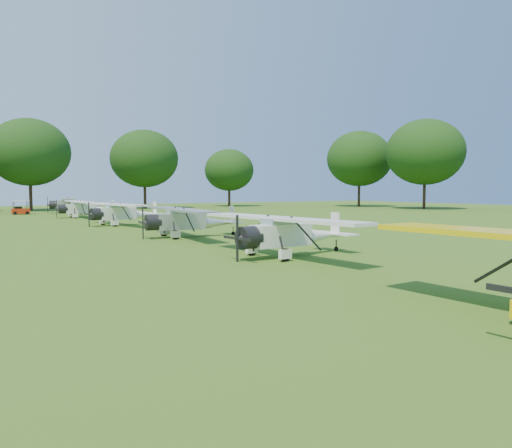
{
  "coord_description": "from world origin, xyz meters",
  "views": [
    {
      "loc": [
        -12.17,
        -19.38,
        3.01
      ],
      "look_at": [
        -0.02,
        0.19,
        1.4
      ],
      "focal_mm": 35.0,
      "sensor_mm": 36.0,
      "label": 1
    }
  ],
  "objects_px": {
    "golf_cart": "(20,210)",
    "aircraft_3": "(289,231)",
    "aircraft_5": "(123,211)",
    "aircraft_4": "(188,219)",
    "aircraft_7": "(73,203)",
    "aircraft_6": "(85,207)"
  },
  "relations": [
    {
      "from": "aircraft_3",
      "to": "golf_cart",
      "type": "bearing_deg",
      "value": 91.15
    },
    {
      "from": "aircraft_3",
      "to": "aircraft_4",
      "type": "bearing_deg",
      "value": 85.02
    },
    {
      "from": "golf_cart",
      "to": "aircraft_3",
      "type": "bearing_deg",
      "value": -84.17
    },
    {
      "from": "aircraft_3",
      "to": "aircraft_4",
      "type": "relative_size",
      "value": 0.99
    },
    {
      "from": "aircraft_5",
      "to": "aircraft_6",
      "type": "bearing_deg",
      "value": 82.47
    },
    {
      "from": "aircraft_6",
      "to": "golf_cart",
      "type": "distance_m",
      "value": 12.02
    },
    {
      "from": "aircraft_4",
      "to": "aircraft_7",
      "type": "height_order",
      "value": "aircraft_7"
    },
    {
      "from": "aircraft_3",
      "to": "aircraft_5",
      "type": "distance_m",
      "value": 23.21
    },
    {
      "from": "aircraft_6",
      "to": "aircraft_7",
      "type": "relative_size",
      "value": 0.91
    },
    {
      "from": "aircraft_5",
      "to": "aircraft_3",
      "type": "bearing_deg",
      "value": -96.65
    },
    {
      "from": "aircraft_4",
      "to": "aircraft_5",
      "type": "distance_m",
      "value": 12.5
    },
    {
      "from": "aircraft_3",
      "to": "aircraft_4",
      "type": "distance_m",
      "value": 10.71
    },
    {
      "from": "aircraft_5",
      "to": "aircraft_4",
      "type": "bearing_deg",
      "value": -96.13
    },
    {
      "from": "aircraft_6",
      "to": "aircraft_7",
      "type": "xyz_separation_m",
      "value": [
        1.26,
        11.57,
        0.1
      ]
    },
    {
      "from": "aircraft_3",
      "to": "golf_cart",
      "type": "height_order",
      "value": "aircraft_3"
    },
    {
      "from": "aircraft_3",
      "to": "golf_cart",
      "type": "xyz_separation_m",
      "value": [
        -5.58,
        47.24,
        -0.59
      ]
    },
    {
      "from": "aircraft_7",
      "to": "golf_cart",
      "type": "xyz_separation_m",
      "value": [
        -6.26,
        -0.66,
        -0.68
      ]
    },
    {
      "from": "aircraft_5",
      "to": "aircraft_7",
      "type": "relative_size",
      "value": 0.95
    },
    {
      "from": "aircraft_3",
      "to": "aircraft_6",
      "type": "xyz_separation_m",
      "value": [
        -0.57,
        36.33,
        -0.01
      ]
    },
    {
      "from": "aircraft_5",
      "to": "aircraft_7",
      "type": "bearing_deg",
      "value": 79.4
    },
    {
      "from": "aircraft_5",
      "to": "golf_cart",
      "type": "distance_m",
      "value": 24.58
    },
    {
      "from": "aircraft_3",
      "to": "golf_cart",
      "type": "distance_m",
      "value": 47.58
    }
  ]
}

